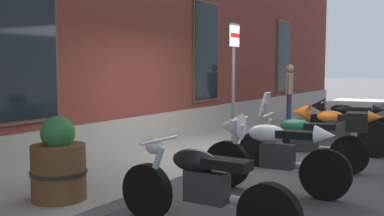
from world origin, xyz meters
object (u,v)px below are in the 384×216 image
(motorcycle_black_naked, at_px, (201,188))
(barrel_planter, at_px, (59,165))
(motorcycle_white_sport, at_px, (269,151))
(pedestrian_tan_coat, at_px, (289,90))
(motorcycle_orange_sport, at_px, (332,127))
(parking_sign, at_px, (234,67))
(motorcycle_green_touring, at_px, (309,139))
(motorcycle_black_sport, at_px, (343,118))

(motorcycle_black_naked, relative_size, barrel_planter, 2.12)
(motorcycle_white_sport, distance_m, pedestrian_tan_coat, 7.12)
(motorcycle_orange_sport, distance_m, parking_sign, 2.24)
(motorcycle_green_touring, bearing_deg, motorcycle_black_sport, 4.43)
(motorcycle_white_sport, relative_size, barrel_planter, 2.04)
(motorcycle_orange_sport, bearing_deg, motorcycle_black_sport, 6.35)
(motorcycle_orange_sport, bearing_deg, motorcycle_white_sport, -179.81)
(pedestrian_tan_coat, relative_size, barrel_planter, 1.67)
(motorcycle_green_touring, xyz_separation_m, parking_sign, (0.63, 1.72, 1.17))
(motorcycle_black_naked, distance_m, motorcycle_green_touring, 3.34)
(motorcycle_orange_sport, relative_size, parking_sign, 0.88)
(barrel_planter, bearing_deg, motorcycle_black_sport, -13.05)
(parking_sign, height_order, barrel_planter, parking_sign)
(motorcycle_black_sport, xyz_separation_m, pedestrian_tan_coat, (1.94, 1.99, 0.53))
(motorcycle_white_sport, xyz_separation_m, motorcycle_green_touring, (1.56, -0.06, -0.04))
(motorcycle_black_sport, bearing_deg, pedestrian_tan_coat, 45.79)
(parking_sign, bearing_deg, pedestrian_tan_coat, 6.58)
(pedestrian_tan_coat, bearing_deg, parking_sign, -173.42)
(motorcycle_black_naked, height_order, motorcycle_white_sport, motorcycle_white_sport)
(motorcycle_white_sport, xyz_separation_m, barrel_planter, (-2.06, 1.79, -0.02))
(motorcycle_green_touring, xyz_separation_m, motorcycle_orange_sport, (1.62, 0.07, 0.01))
(motorcycle_green_touring, height_order, motorcycle_orange_sport, motorcycle_green_touring)
(motorcycle_black_naked, distance_m, motorcycle_white_sport, 1.78)
(motorcycle_black_naked, height_order, parking_sign, parking_sign)
(motorcycle_black_sport, bearing_deg, motorcycle_black_naked, -178.33)
(pedestrian_tan_coat, bearing_deg, motorcycle_white_sport, -162.10)
(parking_sign, bearing_deg, barrel_planter, 178.23)
(motorcycle_orange_sport, distance_m, barrel_planter, 5.53)
(pedestrian_tan_coat, bearing_deg, motorcycle_green_touring, -156.66)
(parking_sign, xyz_separation_m, barrel_planter, (-4.26, 0.13, -1.16))
(motorcycle_black_naked, height_order, barrel_planter, barrel_planter)
(motorcycle_green_touring, relative_size, pedestrian_tan_coat, 1.26)
(motorcycle_black_sport, relative_size, pedestrian_tan_coat, 1.20)
(motorcycle_green_touring, height_order, parking_sign, parking_sign)
(barrel_planter, bearing_deg, pedestrian_tan_coat, 2.56)
(motorcycle_orange_sport, xyz_separation_m, pedestrian_tan_coat, (3.58, 2.17, 0.53))
(motorcycle_green_touring, height_order, pedestrian_tan_coat, pedestrian_tan_coat)
(motorcycle_black_sport, bearing_deg, motorcycle_orange_sport, -173.65)
(motorcycle_orange_sport, distance_m, motorcycle_black_sport, 1.65)
(motorcycle_orange_sport, bearing_deg, motorcycle_green_touring, -177.55)
(motorcycle_green_touring, height_order, barrel_planter, motorcycle_green_touring)
(motorcycle_black_sport, height_order, parking_sign, parking_sign)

